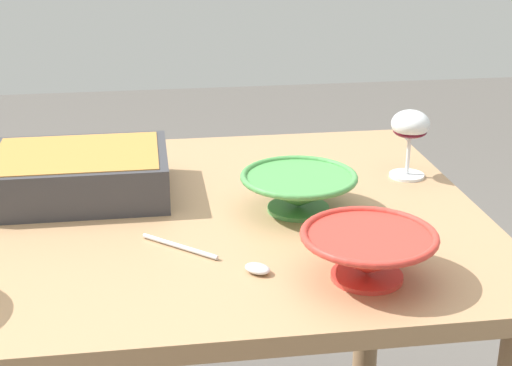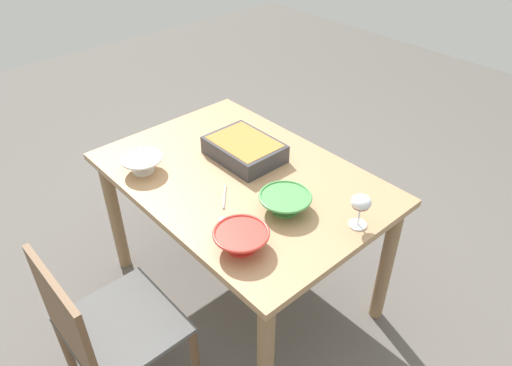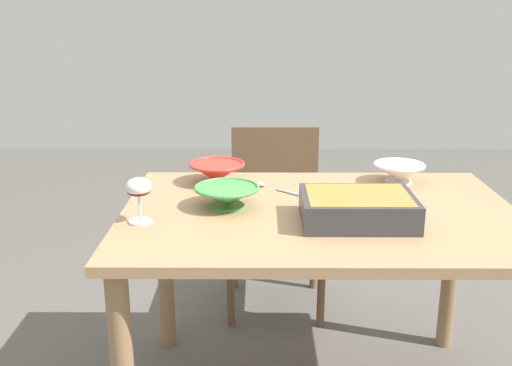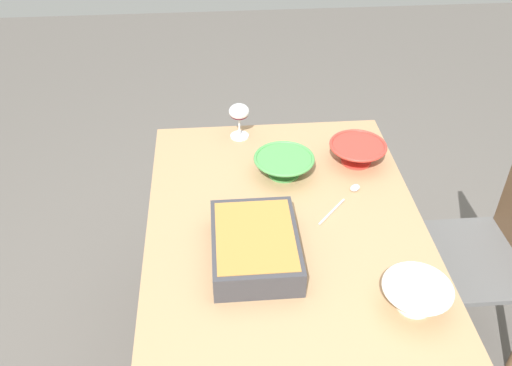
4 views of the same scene
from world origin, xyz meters
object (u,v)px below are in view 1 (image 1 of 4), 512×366
(small_bowl, at_px, (368,252))
(serving_spoon, at_px, (229,260))
(wine_glass, at_px, (410,129))
(serving_bowl, at_px, (299,190))
(casserole_dish, at_px, (78,172))
(dining_table, at_px, (136,266))

(small_bowl, distance_m, serving_spoon, 0.23)
(wine_glass, xyz_separation_m, serving_spoon, (0.42, 0.35, -0.10))
(serving_bowl, height_order, serving_spoon, serving_bowl)
(wine_glass, bearing_deg, serving_spoon, 39.79)
(small_bowl, relative_size, serving_spoon, 1.04)
(wine_glass, xyz_separation_m, casserole_dish, (0.68, 0.01, -0.06))
(casserole_dish, relative_size, small_bowl, 1.64)
(dining_table, height_order, casserole_dish, casserole_dish)
(casserole_dish, height_order, small_bowl, casserole_dish)
(casserole_dish, bearing_deg, dining_table, 132.84)
(dining_table, height_order, wine_glass, wine_glass)
(wine_glass, distance_m, small_bowl, 0.48)
(casserole_dish, bearing_deg, serving_bowl, 161.54)
(small_bowl, xyz_separation_m, serving_bowl, (0.05, -0.28, -0.00))
(wine_glass, relative_size, small_bowl, 0.68)
(dining_table, relative_size, wine_glass, 9.02)
(wine_glass, distance_m, serving_bowl, 0.31)
(serving_spoon, bearing_deg, casserole_dish, -52.71)
(wine_glass, bearing_deg, dining_table, 11.87)
(dining_table, xyz_separation_m, casserole_dish, (0.10, -0.11, 0.16))
(small_bowl, distance_m, serving_bowl, 0.29)
(dining_table, relative_size, small_bowl, 6.14)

